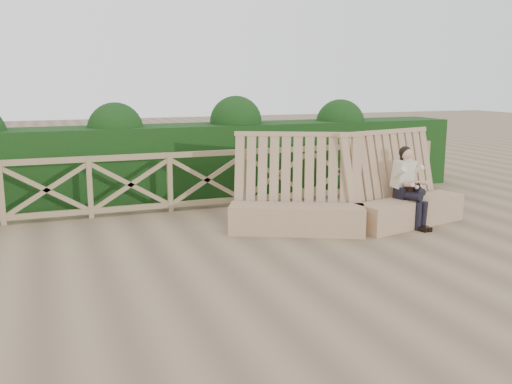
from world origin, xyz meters
name	(u,v)px	position (x,y,z in m)	size (l,w,h in m)	color
ground	(279,262)	(0.00, 0.00, 0.00)	(60.00, 60.00, 0.00)	brown
bench	(353,204)	(1.84, 1.22, 0.40)	(4.16, 1.61, 1.59)	#926E53
woman	(408,183)	(2.77, 1.04, 0.73)	(0.43, 0.81, 1.33)	black
guardrail	(207,180)	(0.00, 3.50, 0.55)	(10.10, 0.09, 1.10)	#866D4E
hedge	(191,161)	(0.00, 4.70, 0.75)	(12.00, 1.20, 1.50)	black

